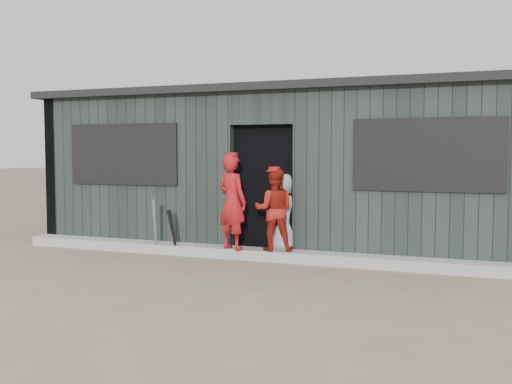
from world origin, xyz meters
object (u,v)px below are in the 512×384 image
at_px(bat_mid, 172,232).
at_px(bat_right, 173,233).
at_px(bat_left, 155,227).
at_px(player_red_right, 274,210).
at_px(player_grey_back, 286,214).
at_px(player_red_left, 232,202).
at_px(dugout, 290,169).

bearing_deg(bat_mid, bat_right, -59.07).
height_order(bat_left, bat_mid, bat_left).
height_order(bat_mid, player_red_right, player_red_right).
height_order(bat_right, player_grey_back, player_grey_back).
xyz_separation_m(bat_right, player_grey_back, (1.61, 0.63, 0.28)).
relative_size(bat_right, player_red_left, 0.51).
bearing_deg(player_grey_back, bat_left, 2.94).
bearing_deg(bat_right, dugout, 55.86).
distance_m(bat_left, bat_right, 0.32).
height_order(bat_left, dugout, dugout).
relative_size(player_red_left, player_grey_back, 1.10).
bearing_deg(bat_left, bat_mid, 30.60).
xyz_separation_m(player_red_left, player_red_right, (0.61, 0.12, -0.10)).
xyz_separation_m(bat_mid, player_red_left, (1.04, -0.07, 0.50)).
height_order(bat_mid, dugout, dugout).
xyz_separation_m(player_red_right, player_grey_back, (0.04, 0.44, -0.11)).
distance_m(player_red_left, dugout, 1.90).
relative_size(bat_mid, player_red_right, 0.59).
bearing_deg(dugout, bat_left, -130.12).
height_order(bat_right, player_red_left, player_red_left).
xyz_separation_m(bat_mid, player_grey_back, (1.69, 0.49, 0.29)).
distance_m(bat_mid, player_red_right, 1.70).
relative_size(bat_mid, player_red_left, 0.50).
bearing_deg(player_red_right, player_grey_back, -111.53).
relative_size(bat_left, player_grey_back, 0.68).
bearing_deg(player_grey_back, player_red_right, 69.28).
bearing_deg(bat_right, player_red_left, 4.28).
height_order(player_red_left, player_red_right, player_red_left).
distance_m(bat_left, dugout, 2.62).
relative_size(player_red_right, player_grey_back, 0.94).
distance_m(bat_right, dugout, 2.47).
distance_m(bat_left, player_red_right, 1.91).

